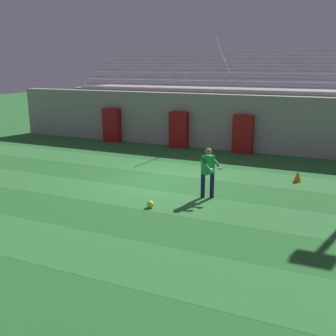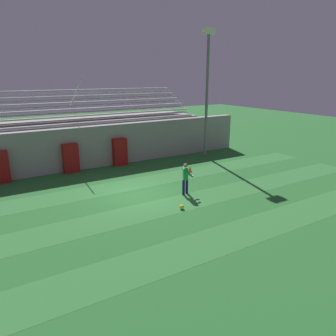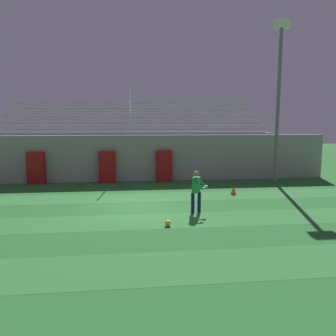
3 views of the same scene
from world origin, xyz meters
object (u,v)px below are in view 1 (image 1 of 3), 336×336
at_px(padding_pillar_gate_right, 243,134).
at_px(traffic_cone, 298,176).
at_px(padding_pillar_gate_left, 179,130).
at_px(goalkeeper, 208,170).
at_px(soccer_ball, 150,204).
at_px(padding_pillar_far_left, 112,125).

distance_m(padding_pillar_gate_right, traffic_cone, 5.13).
bearing_deg(padding_pillar_gate_left, goalkeeper, -61.06).
xyz_separation_m(goalkeeper, soccer_ball, (-1.31, -1.59, -0.84)).
height_order(padding_pillar_gate_right, traffic_cone, padding_pillar_gate_right).
distance_m(padding_pillar_gate_left, padding_pillar_gate_right, 3.39).
bearing_deg(padding_pillar_gate_right, soccer_ball, -94.94).
distance_m(padding_pillar_gate_left, traffic_cone, 7.66).
bearing_deg(padding_pillar_gate_right, goalkeeper, -85.54).
relative_size(padding_pillar_gate_left, soccer_ball, 8.52).
bearing_deg(padding_pillar_far_left, soccer_ball, -52.47).
bearing_deg(traffic_cone, soccer_ball, -129.21).
xyz_separation_m(padding_pillar_gate_left, soccer_ball, (2.64, -8.73, -0.83)).
bearing_deg(soccer_ball, padding_pillar_gate_left, 106.81).
relative_size(padding_pillar_gate_left, padding_pillar_far_left, 1.00).
xyz_separation_m(padding_pillar_far_left, goalkeeper, (8.02, -7.15, 0.02)).
distance_m(goalkeeper, traffic_cone, 4.05).
bearing_deg(goalkeeper, padding_pillar_gate_right, 94.46).
height_order(padding_pillar_far_left, goalkeeper, padding_pillar_far_left).
bearing_deg(goalkeeper, soccer_ball, -129.58).
bearing_deg(padding_pillar_gate_right, traffic_cone, -52.97).
relative_size(padding_pillar_gate_left, padding_pillar_gate_right, 1.00).
distance_m(padding_pillar_gate_right, soccer_ball, 8.81).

